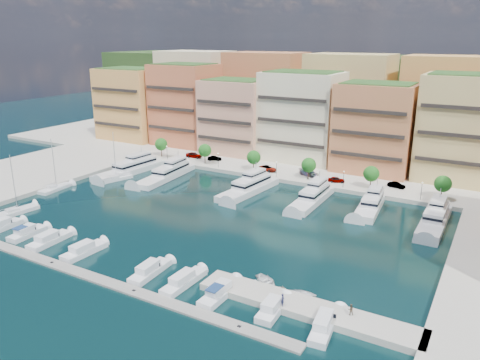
{
  "coord_description": "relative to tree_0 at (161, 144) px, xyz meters",
  "views": [
    {
      "loc": [
        50.08,
        -75.33,
        36.36
      ],
      "look_at": [
        1.21,
        9.96,
        6.0
      ],
      "focal_mm": 35.0,
      "sensor_mm": 36.0,
      "label": 1
    }
  ],
  "objects": [
    {
      "name": "tree_4",
      "position": [
        64.0,
        0.0,
        0.0
      ],
      "size": [
        3.8,
        3.8,
        5.65
      ],
      "color": "#473323",
      "rests_on": "north_quay"
    },
    {
      "name": "north_quay",
      "position": [
        40.0,
        28.5,
        -4.74
      ],
      "size": [
        220.0,
        64.0,
        2.0
      ],
      "primitive_type": "cube",
      "color": "#9E998E",
      "rests_on": "ground"
    },
    {
      "name": "cruiser_1",
      "position": [
        14.41,
        -58.1,
        -4.17
      ],
      "size": [
        3.06,
        7.59,
        2.66
      ],
      "color": "silver",
      "rests_on": "ground"
    },
    {
      "name": "tender_2",
      "position": [
        68.17,
        -52.22,
        -4.33
      ],
      "size": [
        4.6,
        3.81,
        0.82
      ],
      "primitive_type": "imported",
      "rotation": [
        0.0,
        0.0,
        1.85
      ],
      "color": "white",
      "rests_on": "ground"
    },
    {
      "name": "lamppost_0",
      "position": [
        4.0,
        -2.3,
        -0.92
      ],
      "size": [
        0.3,
        0.3,
        4.2
      ],
      "color": "black",
      "rests_on": "north_quay"
    },
    {
      "name": "tender_1",
      "position": [
        64.95,
        -52.08,
        -4.36
      ],
      "size": [
        1.68,
        1.52,
        0.76
      ],
      "primitive_type": "imported",
      "rotation": [
        0.0,
        0.0,
        1.36
      ],
      "color": "beige",
      "rests_on": "ground"
    },
    {
      "name": "car_3",
      "position": [
        47.21,
        2.74,
        -2.91
      ],
      "size": [
        6.2,
        4.05,
        1.67
      ],
      "primitive_type": "imported",
      "rotation": [
        0.0,
        0.0,
        1.25
      ],
      "color": "gray",
      "rests_on": "north_quay"
    },
    {
      "name": "tender_0",
      "position": [
        61.7,
        -51.24,
        -4.32
      ],
      "size": [
        4.97,
        4.4,
        0.85
      ],
      "primitive_type": "imported",
      "rotation": [
        0.0,
        0.0,
        1.13
      ],
      "color": "silver",
      "rests_on": "ground"
    },
    {
      "name": "apartment_2",
      "position": [
        17.0,
        16.49,
        7.57
      ],
      "size": [
        20.0,
        15.5,
        22.8
      ],
      "color": "tan",
      "rests_on": "north_quay"
    },
    {
      "name": "cruiser_5",
      "position": [
        44.46,
        -58.09,
        -4.2
      ],
      "size": [
        2.99,
        8.64,
        2.55
      ],
      "color": "silver",
      "rests_on": "ground"
    },
    {
      "name": "tree_1",
      "position": [
        16.0,
        0.0,
        0.0
      ],
      "size": [
        3.8,
        3.8,
        5.65
      ],
      "color": "#473323",
      "rests_on": "north_quay"
    },
    {
      "name": "lamppost_2",
      "position": [
        40.0,
        -2.3,
        -0.92
      ],
      "size": [
        0.3,
        0.3,
        4.2
      ],
      "color": "black",
      "rests_on": "north_quay"
    },
    {
      "name": "apartment_0",
      "position": [
        -26.0,
        16.49,
        8.57
      ],
      "size": [
        22.0,
        16.5,
        24.8
      ],
      "color": "#D49A4D",
      "rests_on": "north_quay"
    },
    {
      "name": "yacht_0",
      "position": [
        1.87,
        -15.21,
        -3.53
      ],
      "size": [
        6.88,
        23.71,
        7.3
      ],
      "color": "silver",
      "rests_on": "ground"
    },
    {
      "name": "lamppost_4",
      "position": [
        76.0,
        -2.3,
        -0.92
      ],
      "size": [
        0.3,
        0.3,
        4.2
      ],
      "color": "black",
      "rests_on": "north_quay"
    },
    {
      "name": "sailboat_1",
      "position": [
        -3.88,
        -36.63,
        -4.43
      ],
      "size": [
        3.64,
        9.0,
        13.2
      ],
      "color": "silver",
      "rests_on": "ground"
    },
    {
      "name": "tree_5",
      "position": [
        80.0,
        0.0,
        0.0
      ],
      "size": [
        3.8,
        3.8,
        5.65
      ],
      "color": "#473323",
      "rests_on": "north_quay"
    },
    {
      "name": "ground",
      "position": [
        40.0,
        -33.5,
        -4.74
      ],
      "size": [
        400.0,
        400.0,
        0.0
      ],
      "primitive_type": "plane",
      "color": "black",
      "rests_on": "ground"
    },
    {
      "name": "cruiser_6",
      "position": [
        51.1,
        -58.1,
        -4.2
      ],
      "size": [
        2.65,
        9.04,
        2.55
      ],
      "color": "silver",
      "rests_on": "ground"
    },
    {
      "name": "cruiser_7",
      "position": [
        57.67,
        -58.12,
        -4.17
      ],
      "size": [
        2.64,
        8.72,
        2.66
      ],
      "color": "silver",
      "rests_on": "ground"
    },
    {
      "name": "sailboat_0",
      "position": [
        1.98,
        -51.62,
        -4.43
      ],
      "size": [
        3.97,
        9.65,
        13.2
      ],
      "color": "silver",
      "rests_on": "ground"
    },
    {
      "name": "backblock_3",
      "position": [
        75.0,
        40.5,
        11.26
      ],
      "size": [
        26.0,
        18.0,
        30.0
      ],
      "primitive_type": "cube",
      "color": "#D49A4D",
      "rests_on": "north_quay"
    },
    {
      "name": "car_0",
      "position": [
        9.54,
        3.54,
        -2.9
      ],
      "size": [
        5.15,
        2.59,
        1.68
      ],
      "primitive_type": "imported",
      "rotation": [
        0.0,
        0.0,
        1.7
      ],
      "color": "gray",
      "rests_on": "north_quay"
    },
    {
      "name": "yacht_3",
      "position": [
        38.46,
        -13.9,
        -3.53
      ],
      "size": [
        6.95,
        20.91,
        7.3
      ],
      "color": "silver",
      "rests_on": "ground"
    },
    {
      "name": "tree_3",
      "position": [
        48.0,
        0.0,
        0.0
      ],
      "size": [
        3.8,
        3.8,
        5.65
      ],
      "color": "#473323",
      "rests_on": "north_quay"
    },
    {
      "name": "person_0",
      "position": [
        67.25,
        -57.23,
        -2.84
      ],
      "size": [
        0.69,
        0.79,
        1.81
      ],
      "primitive_type": "imported",
      "rotation": [
        0.0,
        0.0,
        2.04
      ],
      "color": "#222344",
      "rests_on": "finger_pier"
    },
    {
      "name": "yacht_6",
      "position": [
        80.63,
        -13.32,
        -3.53
      ],
      "size": [
        4.5,
        19.27,
        7.3
      ],
      "color": "silver",
      "rests_on": "ground"
    },
    {
      "name": "cruiser_3",
      "position": [
        29.67,
        -58.09,
        -4.2
      ],
      "size": [
        3.14,
        8.5,
        2.55
      ],
      "color": "silver",
      "rests_on": "ground"
    },
    {
      "name": "cruiser_9",
      "position": [
        73.6,
        -58.1,
        -4.2
      ],
      "size": [
        3.42,
        9.22,
        2.55
      ],
      "color": "silver",
      "rests_on": "ground"
    },
    {
      "name": "lamppost_3",
      "position": [
        58.0,
        -2.3,
        -0.92
      ],
      "size": [
        0.3,
        0.3,
        4.2
      ],
      "color": "black",
      "rests_on": "north_quay"
    },
    {
      "name": "yacht_5",
      "position": [
        67.22,
        -11.79,
        -3.53
      ],
      "size": [
        5.66,
        16.24,
        7.3
      ],
      "color": "silver",
      "rests_on": "ground"
    },
    {
      "name": "car_4",
      "position": [
        55.21,
        0.92,
        -3.03
      ],
      "size": [
        4.48,
        2.99,
        1.42
      ],
      "primitive_type": "imported",
      "rotation": [
        0.0,
        0.0,
        1.92
      ],
      "color": "gray",
      "rests_on": "north_quay"
    },
    {
      "name": "apartment_3",
      "position": [
        38.0,
        18.49,
        9.07
      ],
      "size": [
        22.0,
        16.5,
        25.8
      ],
      "color": "#F9F1C0",
      "rests_on": "north_quay"
    },
    {
      "name": "apartment_5",
      "position": [
        82.0,
        18.49,
        9.57
      ],
      "size": [
        22.0,
        16.5,
        26.8
      ],
      "color": "#D3BD6F",
      "rests_on": "north_quay"
    },
    {
      "name": "car_5",
      "position": [
        69.33,
        3.87,
        -3.06
      ],
      "size": [
        4.38,
        2.32,
        1.37
      ],
      "primitive_type": "imported",
      "rotation": [
        0.0,
        0.0,
        1.35
      ],
      "color": "gray",
      "rests_on": "north_quay"
    },
    {
      "name": "car_1",
      "position": [
        16.85,
        3.77,
        -3.07
      ],
      "size": [
        4.28,
        2.89,
        1.34
      ],
      "primitive_type": "imported",
      "rotation": [
        0.0,
        0.0,
        1.97
      ],
      "color": "gray",
      "rests_on": "north_quay"
    },
    {
      "name": "cruiser_0",
      "position": [
        7.29,
        -58.08,
        -4.2
      ],
      "size": [
        3.05,
        7.34,
        2.55
      ],
      "color": "silver",
      "rests_on": "ground"
    },
    {
      "name": "cruiser_8",
      "position": [
        66.12,
        -58.08,
        -4.2
      ],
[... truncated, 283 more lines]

